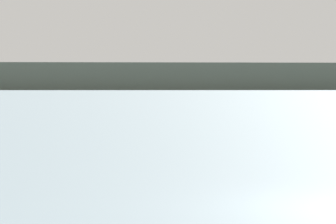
{
  "coord_description": "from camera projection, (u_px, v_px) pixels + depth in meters",
  "views": [
    {
      "loc": [
        -4.43,
        -13.84,
        2.48
      ],
      "look_at": [
        -2.9,
        12.65,
        1.55
      ],
      "focal_mm": 73.49,
      "sensor_mm": 36.0,
      "label": 1
    }
  ],
  "objects": [
    {
      "name": "distant_headland",
      "position": [
        126.0,
        79.0,
        1004.03
      ],
      "size": [
        752.3,
        477.28,
        31.17
      ],
      "primitive_type": "cube",
      "rotation": [
        0.0,
        0.0,
        -0.01
      ],
      "color": "#4C564C",
      "rests_on": "ground_plane"
    }
  ]
}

